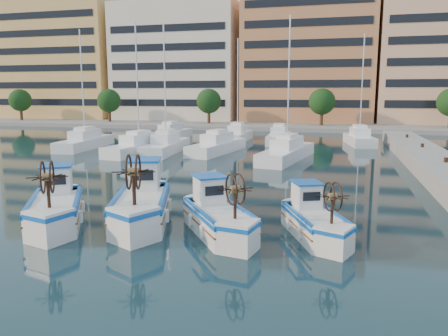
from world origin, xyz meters
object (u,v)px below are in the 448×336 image
fishing_boat_b (142,201)px  fishing_boat_d (314,219)px  fishing_boat_c (218,215)px  fishing_boat_a (56,204)px

fishing_boat_b → fishing_boat_d: bearing=-18.9°
fishing_boat_b → fishing_boat_d: 7.19m
fishing_boat_c → fishing_boat_d: size_ratio=1.08×
fishing_boat_b → fishing_boat_c: 3.59m
fishing_boat_b → fishing_boat_a: bearing=-179.2°
fishing_boat_b → fishing_boat_c: (3.52, -0.70, -0.14)m
fishing_boat_a → fishing_boat_d: (10.57, 1.06, -0.14)m
fishing_boat_b → fishing_boat_c: fishing_boat_b is taller
fishing_boat_b → fishing_boat_d: size_ratio=1.30×
fishing_boat_d → fishing_boat_b: bearing=156.2°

